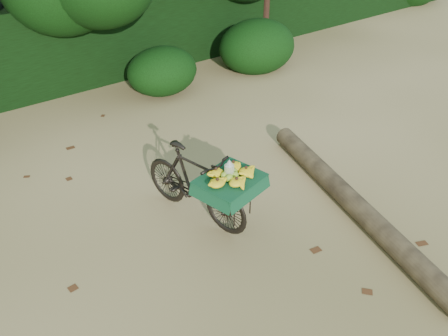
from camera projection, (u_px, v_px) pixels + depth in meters
ground at (231, 232)px, 6.24m from camera, size 80.00×80.00×0.00m
vendor_bicycle at (196, 184)px, 6.23m from camera, size 1.03×1.89×1.06m
fallen_log at (353, 203)px, 6.54m from camera, size 1.31×3.99×0.29m
hedge_backdrop at (51, 40)px, 9.98m from camera, size 26.00×1.80×1.80m
bush_clumps at (117, 85)px, 9.13m from camera, size 8.80×1.70×0.90m
leaf_litter at (203, 207)px, 6.68m from camera, size 7.00×7.30×0.01m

